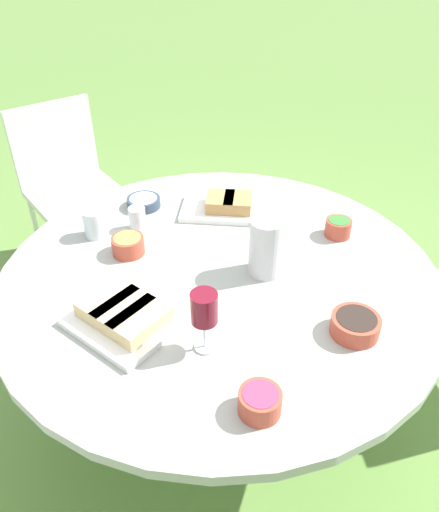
{
  "coord_description": "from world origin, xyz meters",
  "views": [
    {
      "loc": [
        -0.29,
        1.27,
        1.72
      ],
      "look_at": [
        0.0,
        0.0,
        0.78
      ],
      "focal_mm": 35.0,
      "sensor_mm": 36.0,
      "label": 1
    }
  ],
  "objects_px": {
    "dining_table": "(220,293)",
    "water_pitcher": "(266,247)",
    "wine_glass": "(204,310)",
    "chair_near_right": "(68,177)"
  },
  "relations": [
    {
      "from": "dining_table",
      "to": "chair_near_right",
      "type": "xyz_separation_m",
      "value": [
        1.01,
        -0.86,
        -0.1
      ]
    },
    {
      "from": "dining_table",
      "to": "water_pitcher",
      "type": "distance_m",
      "value": 0.25
    },
    {
      "from": "dining_table",
      "to": "water_pitcher",
      "type": "bearing_deg",
      "value": -168.85
    },
    {
      "from": "dining_table",
      "to": "wine_glass",
      "type": "xyz_separation_m",
      "value": [
        -0.04,
        0.34,
        0.23
      ]
    },
    {
      "from": "wine_glass",
      "to": "chair_near_right",
      "type": "bearing_deg",
      "value": -48.97
    },
    {
      "from": "dining_table",
      "to": "water_pitcher",
      "type": "xyz_separation_m",
      "value": [
        -0.15,
        -0.03,
        0.2
      ]
    },
    {
      "from": "dining_table",
      "to": "water_pitcher",
      "type": "height_order",
      "value": "water_pitcher"
    },
    {
      "from": "water_pitcher",
      "to": "dining_table",
      "type": "bearing_deg",
      "value": 11.15
    },
    {
      "from": "water_pitcher",
      "to": "wine_glass",
      "type": "xyz_separation_m",
      "value": [
        0.11,
        0.37,
        0.04
      ]
    },
    {
      "from": "dining_table",
      "to": "wine_glass",
      "type": "height_order",
      "value": "wine_glass"
    }
  ]
}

